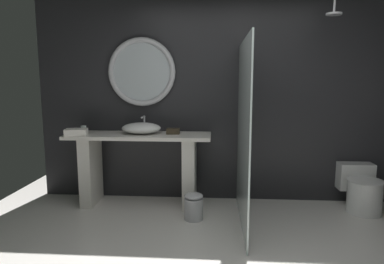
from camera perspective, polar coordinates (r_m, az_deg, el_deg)
name	(u,v)px	position (r m, az deg, el deg)	size (l,w,h in m)	color
back_wall_panel	(227,98)	(4.32, 5.87, 5.69)	(4.80, 0.10, 2.60)	#232326
vanity_counter	(139,162)	(4.21, -8.82, -5.03)	(1.73, 0.52, 0.88)	silver
vessel_sink	(141,128)	(4.16, -8.50, 0.66)	(0.47, 0.39, 0.20)	white
tumbler_cup	(84,130)	(4.33, -17.75, 0.40)	(0.07, 0.07, 0.10)	silver
tissue_box	(173,131)	(4.10, -3.18, 0.13)	(0.16, 0.11, 0.07)	#3D3323
round_wall_mirror	(142,72)	(4.32, -8.45, 9.94)	(0.85, 0.07, 0.85)	#B7B7BC
shower_glass_panel	(243,134)	(3.58, 8.58, -0.30)	(0.02, 1.47, 1.93)	silver
rain_shower_head	(334,11)	(4.14, 22.76, 18.23)	(0.17, 0.17, 0.29)	#B7B7BC
toilet	(361,190)	(4.51, 26.58, -8.64)	(0.41, 0.60, 0.52)	white
waste_bin	(194,206)	(3.82, 0.28, -12.35)	(0.21, 0.21, 0.30)	#B7B7BC
folded_hand_towel	(76,132)	(4.20, -18.88, -0.03)	(0.25, 0.18, 0.08)	silver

